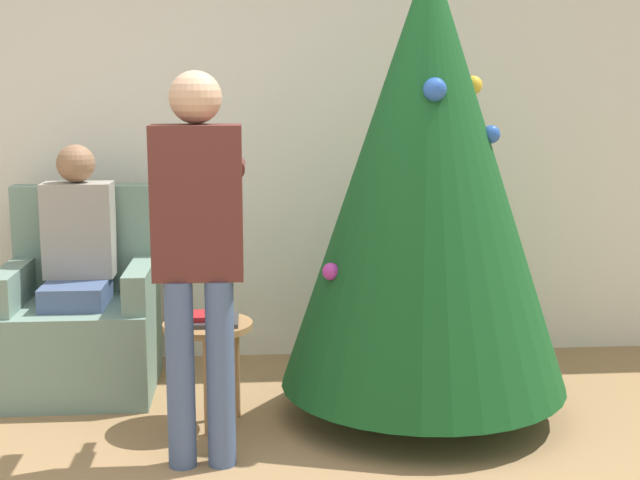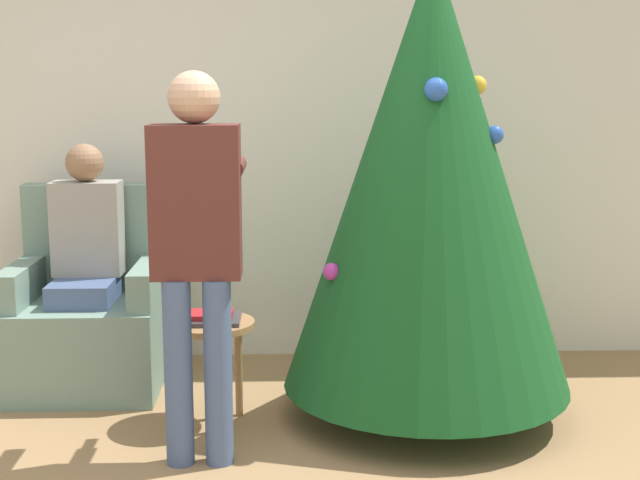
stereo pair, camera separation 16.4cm
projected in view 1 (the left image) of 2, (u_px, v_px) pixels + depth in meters
wall_back at (214, 129)px, 5.13m from camera, size 8.00×0.06×2.70m
christmas_tree at (426, 174)px, 4.21m from camera, size 1.39×1.39×2.22m
armchair at (82, 322)px, 4.74m from camera, size 0.78×0.75×1.06m
person_seated at (77, 256)px, 4.64m from camera, size 0.36×0.46×1.30m
person_standing at (198, 235)px, 3.70m from camera, size 0.40×0.57×1.66m
side_stool at (208, 338)px, 4.21m from camera, size 0.42×0.42×0.50m
laptop at (208, 320)px, 4.19m from camera, size 0.29×0.24×0.02m
book at (208, 316)px, 4.19m from camera, size 0.21×0.16×0.02m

